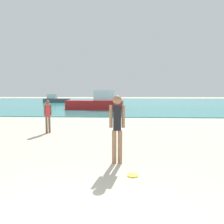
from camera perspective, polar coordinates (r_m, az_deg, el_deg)
water at (r=46.70m, az=2.97°, el=2.59°), size 160.00×60.00×0.06m
person_standing at (r=5.80m, az=1.30°, el=-3.31°), size 0.40×0.23×1.76m
frisbee at (r=5.18m, az=5.27°, el=-15.66°), size 0.24×0.24×0.03m
person_distant at (r=10.69m, az=-15.93°, el=-0.57°), size 0.30×0.22×1.50m
boat_near at (r=24.53m, az=-3.84°, el=2.34°), size 6.18×2.30×2.07m
boat_far at (r=43.64m, az=-14.07°, el=3.06°), size 4.78×1.72×1.60m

